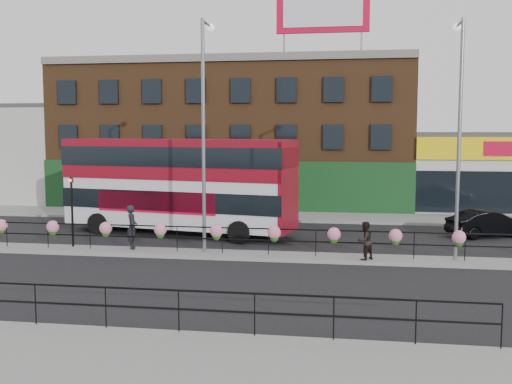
# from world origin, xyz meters

# --- Properties ---
(ground) EXTENTS (120.00, 120.00, 0.00)m
(ground) POSITION_xyz_m (0.00, 0.00, 0.00)
(ground) COLOR black
(ground) RESTS_ON ground
(south_pavement) EXTENTS (60.00, 4.00, 0.15)m
(south_pavement) POSITION_xyz_m (0.00, -12.00, 0.07)
(south_pavement) COLOR gray
(south_pavement) RESTS_ON ground
(north_pavement) EXTENTS (60.00, 4.00, 0.15)m
(north_pavement) POSITION_xyz_m (0.00, 12.00, 0.07)
(north_pavement) COLOR gray
(north_pavement) RESTS_ON ground
(median) EXTENTS (60.00, 1.60, 0.15)m
(median) POSITION_xyz_m (0.00, 0.00, 0.07)
(median) COLOR gray
(median) RESTS_ON ground
(yellow_line_inner) EXTENTS (60.00, 0.10, 0.01)m
(yellow_line_inner) POSITION_xyz_m (0.00, -9.70, 0.01)
(yellow_line_inner) COLOR gold
(yellow_line_inner) RESTS_ON ground
(yellow_line_outer) EXTENTS (60.00, 0.10, 0.01)m
(yellow_line_outer) POSITION_xyz_m (0.00, -9.88, 0.01)
(yellow_line_outer) COLOR gold
(yellow_line_outer) RESTS_ON ground
(brick_building) EXTENTS (25.00, 12.21, 10.30)m
(brick_building) POSITION_xyz_m (-4.00, 19.96, 5.13)
(brick_building) COLOR brown
(brick_building) RESTS_ON ground
(billboard) EXTENTS (6.00, 0.29, 4.40)m
(billboard) POSITION_xyz_m (2.50, 14.99, 13.18)
(billboard) COLOR red
(billboard) RESTS_ON brick_building
(median_railing) EXTENTS (30.04, 0.56, 1.23)m
(median_railing) POSITION_xyz_m (-0.00, 0.00, 1.05)
(median_railing) COLOR black
(median_railing) RESTS_ON median
(south_railing) EXTENTS (20.04, 0.05, 1.12)m
(south_railing) POSITION_xyz_m (-2.00, -10.10, 0.96)
(south_railing) COLOR black
(south_railing) RESTS_ON south_pavement
(double_decker_bus) EXTENTS (12.57, 5.20, 4.96)m
(double_decker_bus) POSITION_xyz_m (-4.41, 5.14, 3.05)
(double_decker_bus) COLOR silver
(double_decker_bus) RESTS_ON ground
(car) EXTENTS (4.50, 5.22, 1.37)m
(car) POSITION_xyz_m (11.37, 6.79, 0.68)
(car) COLOR black
(car) RESTS_ON ground
(pedestrian_a) EXTENTS (1.02, 0.94, 1.94)m
(pedestrian_a) POSITION_xyz_m (-5.18, 0.38, 1.12)
(pedestrian_a) COLOR black
(pedestrian_a) RESTS_ON median
(pedestrian_b) EXTENTS (1.36, 1.36, 1.57)m
(pedestrian_b) POSITION_xyz_m (5.00, -0.43, 0.93)
(pedestrian_b) COLOR black
(pedestrian_b) RESTS_ON median
(lamp_column_west) EXTENTS (0.36, 1.75, 9.95)m
(lamp_column_west) POSITION_xyz_m (-1.83, 0.42, 6.05)
(lamp_column_west) COLOR slate
(lamp_column_west) RESTS_ON median
(lamp_column_east) EXTENTS (0.35, 1.69, 9.66)m
(lamp_column_east) POSITION_xyz_m (8.65, 0.34, 5.87)
(lamp_column_east) COLOR slate
(lamp_column_east) RESTS_ON median
(traffic_light_median) EXTENTS (0.15, 0.28, 3.65)m
(traffic_light_median) POSITION_xyz_m (-8.00, 0.39, 2.47)
(traffic_light_median) COLOR black
(traffic_light_median) RESTS_ON median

